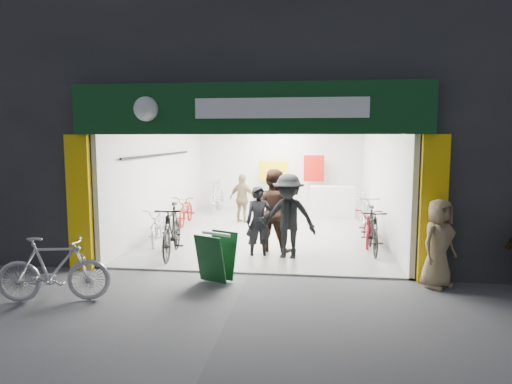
% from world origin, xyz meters
% --- Properties ---
extents(ground, '(60.00, 60.00, 0.00)m').
position_xyz_m(ground, '(0.00, 0.00, 0.00)').
color(ground, '#56565B').
rests_on(ground, ground).
extents(building, '(17.00, 10.27, 8.00)m').
position_xyz_m(building, '(0.91, 4.99, 4.31)').
color(building, '#232326').
rests_on(building, ground).
extents(bike_left_front, '(0.85, 1.75, 0.88)m').
position_xyz_m(bike_left_front, '(-2.50, 2.25, 0.44)').
color(bike_left_front, '#AEAFB3').
rests_on(bike_left_front, ground).
extents(bike_left_midfront, '(0.76, 1.95, 1.14)m').
position_xyz_m(bike_left_midfront, '(-1.80, 1.06, 0.57)').
color(bike_left_midfront, black).
rests_on(bike_left_midfront, ground).
extents(bike_left_midback, '(0.70, 1.70, 0.87)m').
position_xyz_m(bike_left_midback, '(-2.50, 4.66, 0.44)').
color(bike_left_midback, maroon).
rests_on(bike_left_midback, ground).
extents(bike_left_back, '(0.56, 1.93, 1.16)m').
position_xyz_m(bike_left_back, '(-2.08, 6.99, 0.58)').
color(bike_left_back, silver).
rests_on(bike_left_back, ground).
extents(bike_right_front, '(0.50, 1.71, 1.02)m').
position_xyz_m(bike_right_front, '(2.50, 1.94, 0.51)').
color(bike_right_front, black).
rests_on(bike_right_front, ground).
extents(bike_right_mid, '(0.81, 1.79, 0.91)m').
position_xyz_m(bike_right_mid, '(2.50, 2.75, 0.45)').
color(bike_right_mid, maroon).
rests_on(bike_right_mid, ground).
extents(bike_right_back, '(0.67, 1.95, 1.15)m').
position_xyz_m(bike_right_back, '(2.50, 3.46, 0.58)').
color(bike_right_back, '#B3B3B8').
rests_on(bike_right_back, ground).
extents(parked_bike, '(1.77, 0.83, 1.03)m').
position_xyz_m(parked_bike, '(-2.80, -1.76, 0.51)').
color(parked_bike, '#ADACB1').
rests_on(parked_bike, ground).
extents(customer_a, '(0.63, 0.49, 1.52)m').
position_xyz_m(customer_a, '(0.04, 1.28, 0.76)').
color(customer_a, black).
rests_on(customer_a, ground).
extents(customer_b, '(1.04, 0.89, 1.86)m').
position_xyz_m(customer_b, '(0.29, 1.80, 0.93)').
color(customer_b, '#352018').
rests_on(customer_b, ground).
extents(customer_c, '(1.26, 0.85, 1.80)m').
position_xyz_m(customer_c, '(0.67, 1.19, 0.90)').
color(customer_c, black).
rests_on(customer_c, ground).
extents(customer_d, '(0.94, 0.65, 1.49)m').
position_xyz_m(customer_d, '(-0.89, 5.05, 0.74)').
color(customer_d, olive).
rests_on(customer_d, ground).
extents(pedestrian_near, '(0.88, 0.85, 1.52)m').
position_xyz_m(pedestrian_near, '(3.30, -0.30, 0.76)').
color(pedestrian_near, '#89724F').
rests_on(pedestrian_near, ground).
extents(sandwich_board, '(0.74, 0.75, 0.86)m').
position_xyz_m(sandwich_board, '(-0.50, -0.50, 0.47)').
color(sandwich_board, '#10411A').
rests_on(sandwich_board, ground).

